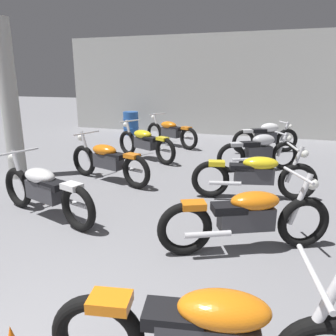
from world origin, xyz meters
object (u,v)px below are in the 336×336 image
Objects in this scene: support_pillar at (9,102)px; motorcycle_left_row_1 at (45,189)px; motorcycle_left_row_2 at (108,160)px; motorcycle_right_row_2 at (255,174)px; motorcycle_left_row_3 at (145,142)px; oil_drum at (131,123)px; motorcycle_right_row_1 at (247,217)px; motorcycle_right_row_3 at (259,151)px; motorcycle_right_row_4 at (266,137)px; motorcycle_right_row_0 at (209,335)px; motorcycle_left_row_4 at (171,132)px.

motorcycle_left_row_1 is (1.98, -1.58, -1.15)m from support_pillar.
motorcycle_left_row_2 is 0.98× the size of motorcycle_right_row_2.
motorcycle_left_row_3 is (-0.01, 2.01, 0.00)m from motorcycle_left_row_2.
motorcycle_left_row_3 reaches higher than oil_drum.
motorcycle_right_row_1 is at bearing -18.30° from support_pillar.
motorcycle_right_row_3 and motorcycle_right_row_4 have the same top height.
motorcycle_left_row_2 is at bearing -69.89° from oil_drum.
motorcycle_left_row_1 is 6.48m from motorcycle_right_row_4.
motorcycle_left_row_1 is at bearing -127.76° from motorcycle_right_row_3.
motorcycle_left_row_2 is (0.02, 1.92, 0.00)m from motorcycle_left_row_1.
motorcycle_right_row_3 is (2.90, 3.74, 0.01)m from motorcycle_left_row_1.
motorcycle_left_row_2 is 2.92m from motorcycle_right_row_2.
motorcycle_left_row_3 is 0.93× the size of motorcycle_right_row_2.
motorcycle_right_row_0 is 1.20× the size of motorcycle_right_row_4.
motorcycle_left_row_2 is at bearing 146.23° from motorcycle_right_row_1.
motorcycle_left_row_1 is 7.66m from oil_drum.
motorcycle_left_row_3 is at bearing 126.69° from motorcycle_right_row_1.
oil_drum is (-4.88, 3.66, -0.03)m from motorcycle_right_row_3.
motorcycle_left_row_1 is 2.47× the size of oil_drum.
motorcycle_right_row_2 is at bearing -1.81° from motorcycle_left_row_2.
motorcycle_right_row_0 is (2.83, -7.87, 0.00)m from motorcycle_left_row_4.
motorcycle_right_row_4 is at bearing -18.31° from oil_drum.
motorcycle_left_row_1 and motorcycle_right_row_1 have the same top height.
support_pillar is 1.60× the size of motorcycle_right_row_1.
motorcycle_right_row_0 is (2.92, -6.00, 0.00)m from motorcycle_left_row_3.
motorcycle_left_row_3 is at bearing 176.17° from motorcycle_right_row_3.
motorcycle_right_row_0 is (4.91, -3.65, -1.15)m from support_pillar.
motorcycle_left_row_4 is 6.53m from motorcycle_right_row_1.
motorcycle_right_row_0 is at bearing -35.18° from motorcycle_left_row_1.
motorcycle_right_row_4 is (0.03, 7.83, 0.01)m from motorcycle_right_row_0.
motorcycle_left_row_4 is at bearing 179.33° from motorcycle_right_row_4.
motorcycle_left_row_3 is 3.47m from motorcycle_right_row_4.
motorcycle_left_row_3 is 1.00× the size of motorcycle_left_row_4.
motorcycle_left_row_3 reaches higher than motorcycle_right_row_3.
support_pillar reaches higher than motorcycle_right_row_2.
motorcycle_left_row_4 is 3.46m from motorcycle_right_row_3.
motorcycle_left_row_3 and motorcycle_left_row_4 have the same top height.
support_pillar reaches higher than motorcycle_right_row_3.
support_pillar is 6.57m from motorcycle_right_row_4.
motorcycle_left_row_3 is 1.11× the size of motorcycle_right_row_4.
motorcycle_left_row_4 is 0.93× the size of motorcycle_right_row_2.
motorcycle_right_row_0 is at bearing -89.61° from motorcycle_right_row_3.
motorcycle_right_row_3 is (-0.04, 5.81, 0.01)m from motorcycle_right_row_0.
support_pillar is 5.93m from oil_drum.
motorcycle_left_row_2 is 2.01m from motorcycle_left_row_3.
motorcycle_left_row_2 is 1.06× the size of motorcycle_left_row_3.
motorcycle_left_row_4 and motorcycle_right_row_2 have the same top height.
motorcycle_right_row_0 is at bearing -90.19° from motorcycle_right_row_4.
motorcycle_left_row_4 reaches higher than motorcycle_right_row_4.
motorcycle_left_row_1 is at bearing 178.87° from motorcycle_right_row_1.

